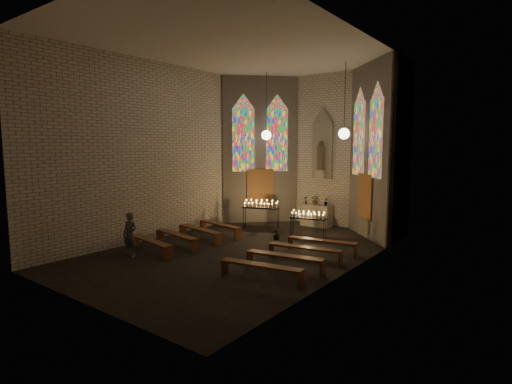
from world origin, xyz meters
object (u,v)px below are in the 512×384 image
altar (316,215)px  aisle_flower_pot (277,234)px  votive_stand_right (308,216)px  visitor (130,235)px  votive_stand_left (261,206)px

altar → aisle_flower_pot: (0.04, -3.35, -0.27)m
votive_stand_right → aisle_flower_pot: bearing=-148.6°
aisle_flower_pot → votive_stand_right: (0.91, 0.88, 0.69)m
aisle_flower_pot → visitor: bearing=-117.9°
aisle_flower_pot → votive_stand_left: (-1.72, 1.30, 0.82)m
votive_stand_left → votive_stand_right: 2.67m
altar → aisle_flower_pot: 3.36m
altar → votive_stand_right: (0.96, -2.47, 0.41)m
aisle_flower_pot → visitor: visitor is taller
aisle_flower_pot → votive_stand_left: votive_stand_left is taller
altar → votive_stand_left: votive_stand_left is taller
aisle_flower_pot → votive_stand_right: bearing=43.9°
altar → votive_stand_right: 2.68m
votive_stand_right → visitor: (-3.53, -5.83, -0.16)m
altar → aisle_flower_pot: altar is taller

